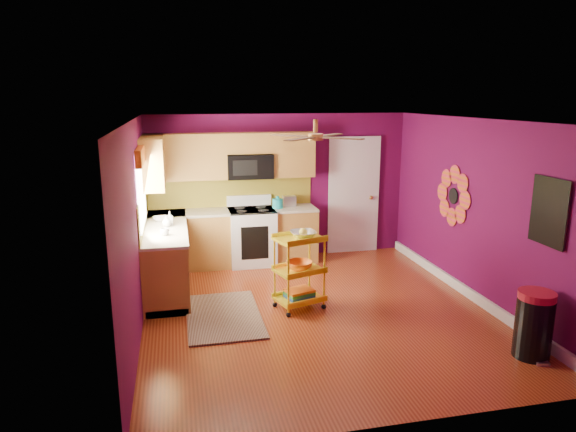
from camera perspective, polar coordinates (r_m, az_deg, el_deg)
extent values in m
plane|color=maroon|center=(6.96, 3.28, -10.44)|extent=(5.00, 5.00, 0.00)
cube|color=#57093E|center=(8.94, -0.94, 3.28)|extent=(4.50, 0.04, 2.50)
cube|color=#57093E|center=(4.31, 12.56, -7.97)|extent=(4.50, 0.04, 2.50)
cube|color=#57093E|center=(6.34, -16.55, -1.39)|extent=(0.04, 5.00, 2.50)
cube|color=#57093E|center=(7.48, 20.25, 0.51)|extent=(0.04, 5.00, 2.50)
cube|color=silver|center=(6.38, 3.58, 10.59)|extent=(4.50, 5.00, 0.04)
cube|color=white|center=(7.79, 19.37, -8.00)|extent=(0.05, 4.90, 0.14)
cube|color=olive|center=(7.84, -13.34, -4.52)|extent=(0.60, 2.30, 0.90)
cube|color=olive|center=(8.70, -6.02, -2.48)|extent=(2.80, 0.60, 0.90)
cube|color=beige|center=(7.71, -13.52, -1.19)|extent=(0.63, 2.30, 0.04)
cube|color=beige|center=(8.59, -6.09, 0.55)|extent=(2.80, 0.63, 0.04)
cube|color=black|center=(7.97, -13.19, -7.27)|extent=(0.54, 2.30, 0.10)
cube|color=black|center=(8.82, -5.96, -4.98)|extent=(2.80, 0.54, 0.10)
cube|color=white|center=(8.70, -4.04, -2.36)|extent=(0.76, 0.66, 0.92)
cube|color=black|center=(8.59, -4.08, 0.63)|extent=(0.76, 0.62, 0.03)
cube|color=white|center=(8.84, -4.36, 1.74)|extent=(0.76, 0.06, 0.18)
cube|color=black|center=(8.40, -3.71, -3.00)|extent=(0.45, 0.02, 0.55)
cube|color=olive|center=(8.52, -11.32, 6.45)|extent=(1.32, 0.33, 0.75)
cube|color=olive|center=(8.74, 0.50, 6.86)|extent=(0.72, 0.33, 0.75)
cube|color=olive|center=(8.59, -4.37, 8.08)|extent=(0.76, 0.33, 0.34)
cube|color=olive|center=(8.05, -14.78, 5.89)|extent=(0.33, 1.30, 0.75)
cube|color=black|center=(8.59, -4.29, 5.54)|extent=(0.76, 0.38, 0.40)
cube|color=brown|center=(8.81, -6.35, 2.69)|extent=(2.80, 0.01, 0.51)
cube|color=brown|center=(7.67, -15.80, 0.70)|extent=(0.01, 2.30, 0.51)
cube|color=white|center=(7.30, -16.01, 2.92)|extent=(0.03, 1.20, 1.00)
cube|color=#D05D12|center=(7.24, -16.01, 6.60)|extent=(0.08, 1.35, 0.22)
cube|color=white|center=(9.32, 7.27, 2.17)|extent=(0.85, 0.04, 2.05)
cube|color=white|center=(9.30, 7.31, 2.15)|extent=(0.95, 0.02, 2.15)
sphere|color=#BF8C3F|center=(9.38, 9.22, 2.03)|extent=(0.07, 0.07, 0.07)
cylinder|color=black|center=(7.95, 17.89, 2.13)|extent=(0.01, 0.24, 0.24)
cube|color=#17977D|center=(6.31, 27.08, 0.42)|extent=(0.03, 0.52, 0.72)
cube|color=black|center=(6.30, 26.97, 0.42)|extent=(0.01, 0.56, 0.76)
cylinder|color=#BF8C3F|center=(6.58, 3.08, 9.98)|extent=(0.06, 0.06, 0.16)
cylinder|color=#BF8C3F|center=(6.59, 3.07, 8.76)|extent=(0.20, 0.20, 0.08)
cube|color=#4C2D19|center=(6.92, 4.64, 8.95)|extent=(0.47, 0.47, 0.01)
cube|color=#4C2D19|center=(6.79, 0.24, 8.91)|extent=(0.47, 0.47, 0.01)
cube|color=#4C2D19|center=(6.26, 1.33, 8.55)|extent=(0.47, 0.47, 0.01)
cube|color=#4C2D19|center=(6.41, 6.06, 8.59)|extent=(0.47, 0.47, 0.01)
cube|color=black|center=(6.82, -7.17, -10.93)|extent=(0.94, 1.53, 0.02)
cylinder|color=yellow|center=(6.56, 0.05, -7.05)|extent=(0.03, 0.03, 0.94)
cylinder|color=yellow|center=(6.83, 4.05, -6.27)|extent=(0.03, 0.03, 0.94)
cylinder|color=yellow|center=(6.87, -1.49, -6.10)|extent=(0.03, 0.03, 0.94)
cylinder|color=yellow|center=(7.13, 2.39, -5.40)|extent=(0.03, 0.03, 0.94)
sphere|color=black|center=(6.74, 0.05, -10.90)|extent=(0.07, 0.07, 0.07)
sphere|color=black|center=(7.00, 3.99, -9.99)|extent=(0.07, 0.07, 0.07)
sphere|color=black|center=(7.05, -1.47, -9.81)|extent=(0.07, 0.07, 0.07)
sphere|color=black|center=(7.30, 2.35, -8.99)|extent=(0.07, 0.07, 0.07)
cube|color=yellow|center=(6.71, 1.29, -2.57)|extent=(0.71, 0.60, 0.03)
cube|color=yellow|center=(6.84, 1.27, -6.06)|extent=(0.71, 0.60, 0.03)
cube|color=yellow|center=(6.98, 1.25, -9.16)|extent=(0.71, 0.60, 0.03)
imported|color=beige|center=(6.72, 1.70, -2.04)|extent=(0.42, 0.42, 0.08)
sphere|color=yellow|center=(6.71, 1.70, -1.83)|extent=(0.11, 0.11, 0.11)
imported|color=#D05D12|center=(6.82, 1.27, -5.50)|extent=(0.43, 0.43, 0.11)
cube|color=navy|center=(6.97, 1.26, -8.86)|extent=(0.42, 0.36, 0.04)
cube|color=#267233|center=(6.95, 1.26, -8.54)|extent=(0.42, 0.36, 0.04)
cube|color=#D05D12|center=(6.94, 1.26, -8.27)|extent=(0.42, 0.36, 0.03)
cylinder|color=black|center=(6.28, 25.60, -11.14)|extent=(0.47, 0.47, 0.67)
cylinder|color=maroon|center=(6.15, 25.95, -7.94)|extent=(0.39, 0.39, 0.08)
cube|color=beige|center=(6.28, 26.43, -14.46)|extent=(0.15, 0.10, 0.03)
cylinder|color=teal|center=(8.66, -1.16, 1.40)|extent=(0.18, 0.18, 0.16)
sphere|color=teal|center=(8.64, -1.16, 2.05)|extent=(0.06, 0.06, 0.06)
cube|color=beige|center=(8.82, 0.13, 1.69)|extent=(0.22, 0.15, 0.18)
imported|color=#EA3F72|center=(7.72, -13.01, -0.23)|extent=(0.09, 0.09, 0.20)
imported|color=white|center=(7.62, -13.36, -0.56)|extent=(0.13, 0.13, 0.17)
imported|color=white|center=(8.01, -13.88, -0.31)|extent=(0.26, 0.26, 0.06)
imported|color=white|center=(7.17, -13.54, -1.73)|extent=(0.12, 0.12, 0.09)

